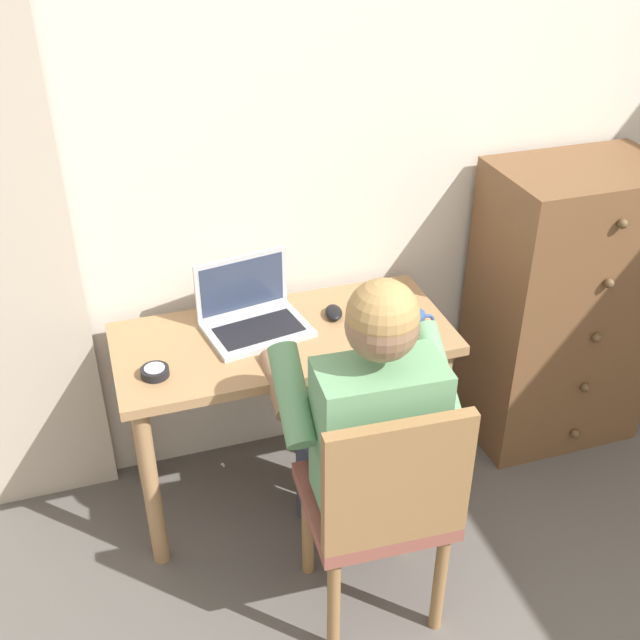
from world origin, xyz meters
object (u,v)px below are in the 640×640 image
chair (382,503)px  laptop (252,314)px  desk_clock (155,372)px  coffee_mug (413,325)px  computer_mouse (334,312)px  desk (284,363)px  person_seated (364,416)px  dresser (562,307)px

chair → laptop: laptop is taller
desk_clock → chair: bearing=-43.9°
desk_clock → coffee_mug: (0.87, -0.04, 0.03)m
laptop → computer_mouse: laptop is taller
desk → computer_mouse: size_ratio=11.52×
computer_mouse → laptop: bearing=-172.8°
person_seated → laptop: 0.59m
desk → laptop: laptop is taller
dresser → person_seated: person_seated is taller
laptop → computer_mouse: size_ratio=3.78×
coffee_mug → desk_clock: bearing=177.1°
chair → coffee_mug: 0.64m
laptop → person_seated: bearing=-68.9°
desk → desk_clock: (-0.45, -0.10, 0.13)m
desk → chair: chair is taller
person_seated → coffee_mug: (0.29, 0.32, 0.08)m
desk → dresser: dresser is taller
desk → desk_clock: desk_clock is taller
dresser → desk_clock: size_ratio=12.88×
chair → computer_mouse: bearing=82.9°
dresser → computer_mouse: dresser is taller
coffee_mug → dresser: bearing=15.1°
computer_mouse → desk_clock: (-0.65, -0.16, -0.00)m
person_seated → coffee_mug: size_ratio=10.06×
person_seated → laptop: size_ratio=3.19×
desk → desk_clock: bearing=-167.0°
chair → laptop: size_ratio=2.35×
dresser → person_seated: (-1.03, -0.52, 0.10)m
laptop → desk_clock: bearing=-152.9°
chair → coffee_mug: chair is taller
person_seated → computer_mouse: bearing=81.4°
desk → desk_clock: 0.48m
desk → coffee_mug: bearing=-19.4°
desk → laptop: size_ratio=3.05×
desk_clock → coffee_mug: coffee_mug is taller
chair → laptop: (-0.20, 0.73, 0.26)m
coffee_mug → computer_mouse: bearing=135.9°
dresser → coffee_mug: size_ratio=9.66×
dresser → laptop: 1.25m
person_seated → computer_mouse: (0.08, 0.52, 0.05)m
computer_mouse → coffee_mug: coffee_mug is taller
desk → laptop: bearing=136.5°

